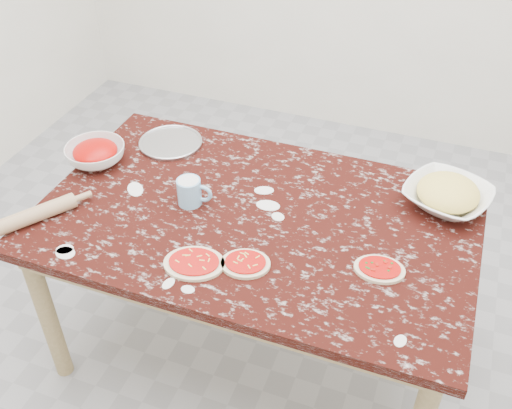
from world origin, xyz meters
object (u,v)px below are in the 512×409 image
(worktable, at_px, (256,232))
(cheese_bowl, at_px, (447,197))
(pizza_tray, at_px, (171,143))
(sauce_bowl, at_px, (96,154))
(rolling_pin, at_px, (37,214))
(flour_mug, at_px, (190,191))

(worktable, height_order, cheese_bowl, cheese_bowl)
(worktable, height_order, pizza_tray, pizza_tray)
(sauce_bowl, relative_size, cheese_bowl, 0.79)
(rolling_pin, bearing_deg, worktable, 22.54)
(worktable, xyz_separation_m, sauce_bowl, (-0.74, 0.09, 0.12))
(worktable, relative_size, sauce_bowl, 6.57)
(sauce_bowl, height_order, rolling_pin, sauce_bowl)
(pizza_tray, relative_size, cheese_bowl, 0.87)
(rolling_pin, bearing_deg, sauce_bowl, 90.50)
(cheese_bowl, xyz_separation_m, flour_mug, (-0.90, -0.33, 0.02))
(worktable, relative_size, cheese_bowl, 5.20)
(worktable, xyz_separation_m, flour_mug, (-0.26, -0.02, 0.14))
(cheese_bowl, bearing_deg, worktable, -154.63)
(pizza_tray, distance_m, flour_mug, 0.43)
(cheese_bowl, relative_size, flour_mug, 2.28)
(flour_mug, distance_m, rolling_pin, 0.56)
(pizza_tray, xyz_separation_m, rolling_pin, (-0.22, -0.63, 0.02))
(worktable, xyz_separation_m, pizza_tray, (-0.52, 0.32, 0.09))
(sauce_bowl, xyz_separation_m, rolling_pin, (0.00, -0.40, -0.01))
(pizza_tray, bearing_deg, sauce_bowl, -134.35)
(pizza_tray, relative_size, flour_mug, 1.97)
(worktable, relative_size, rolling_pin, 5.58)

